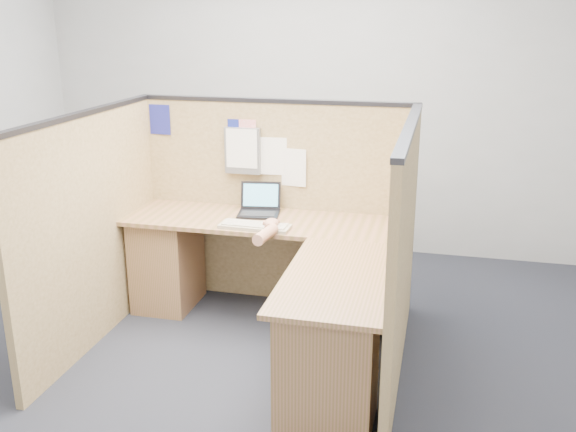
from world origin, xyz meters
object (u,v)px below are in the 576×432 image
(laptop, at_px, (261,206))
(keyboard, at_px, (255,226))
(l_desk, at_px, (275,288))
(mouse, at_px, (272,226))

(laptop, xyz_separation_m, keyboard, (0.06, -0.34, -0.04))
(keyboard, bearing_deg, l_desk, -43.14)
(l_desk, height_order, keyboard, keyboard)
(l_desk, xyz_separation_m, mouse, (-0.07, 0.19, 0.36))
(laptop, height_order, mouse, laptop)
(l_desk, height_order, laptop, laptop)
(laptop, relative_size, keyboard, 0.66)
(laptop, height_order, keyboard, laptop)
(keyboard, height_order, mouse, mouse)
(l_desk, distance_m, mouse, 0.41)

